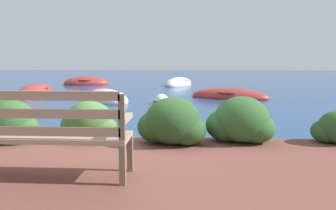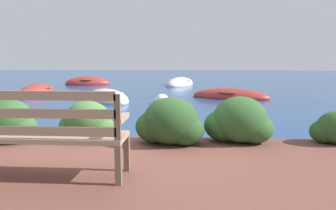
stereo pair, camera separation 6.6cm
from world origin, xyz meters
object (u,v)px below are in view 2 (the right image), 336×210
at_px(rowboat_outer, 88,83).
at_px(rowboat_distant, 180,84).
at_px(rowboat_nearest, 108,99).
at_px(park_bench, 44,132).
at_px(rowboat_far, 37,92).
at_px(mooring_buoy, 162,101).
at_px(rowboat_mid, 230,97).

height_order(rowboat_outer, rowboat_distant, rowboat_outer).
bearing_deg(rowboat_nearest, park_bench, -21.88).
distance_m(park_bench, rowboat_nearest, 8.39).
bearing_deg(rowboat_far, park_bench, 18.43).
bearing_deg(rowboat_outer, rowboat_far, -106.61).
xyz_separation_m(rowboat_outer, mooring_buoy, (5.00, -7.96, 0.01)).
xyz_separation_m(rowboat_nearest, rowboat_distant, (2.35, 7.15, 0.01)).
bearing_deg(rowboat_distant, mooring_buoy, 15.36).
relative_size(rowboat_nearest, rowboat_far, 0.91).
relative_size(park_bench, rowboat_far, 0.49).
height_order(rowboat_far, mooring_buoy, rowboat_far).
relative_size(rowboat_mid, rowboat_distant, 0.97).
bearing_deg(rowboat_outer, mooring_buoy, -67.69).
xyz_separation_m(rowboat_nearest, rowboat_mid, (4.45, 0.96, -0.00)).
distance_m(rowboat_nearest, mooring_buoy, 2.19).
relative_size(park_bench, rowboat_distant, 0.52).
bearing_deg(park_bench, rowboat_far, 115.96).
xyz_separation_m(rowboat_nearest, rowboat_outer, (-2.98, 7.11, 0.01)).
bearing_deg(rowboat_far, rowboat_mid, 74.56).
distance_m(rowboat_mid, rowboat_distant, 6.54).
xyz_separation_m(rowboat_mid, mooring_buoy, (-2.43, -1.81, 0.03)).
height_order(park_bench, rowboat_outer, park_bench).
bearing_deg(rowboat_distant, park_bench, 14.39).
xyz_separation_m(park_bench, rowboat_outer, (-4.44, 15.35, -0.63)).
bearing_deg(rowboat_distant, rowboat_mid, 36.45).
bearing_deg(rowboat_nearest, mooring_buoy, 35.32).
distance_m(rowboat_far, rowboat_outer, 5.09).
relative_size(rowboat_far, mooring_buoy, 6.25).
relative_size(park_bench, rowboat_nearest, 0.54).
height_order(rowboat_distant, mooring_buoy, rowboat_distant).
xyz_separation_m(rowboat_far, mooring_buoy, (5.61, -2.91, 0.03)).
distance_m(rowboat_mid, mooring_buoy, 3.03).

